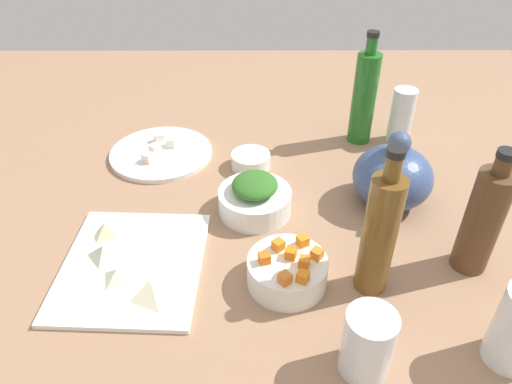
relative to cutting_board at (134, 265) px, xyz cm
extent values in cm
cube|color=#9B7456|center=(-16.27, 22.34, -2.00)|extent=(190.00, 190.00, 3.00)
cube|color=white|center=(0.00, 0.00, 0.00)|extent=(29.74, 26.26, 1.00)
cylinder|color=white|center=(-38.38, -0.77, 0.10)|extent=(24.96, 24.96, 1.20)
cylinder|color=white|center=(-16.56, 22.72, 2.06)|extent=(15.13, 15.13, 5.12)
cylinder|color=white|center=(3.71, 27.92, 2.11)|extent=(13.97, 13.97, 5.22)
cylinder|color=white|center=(-33.02, 21.40, 1.32)|extent=(9.20, 9.20, 3.65)
ellipsoid|color=#384D7C|center=(-19.59, 51.06, 5.87)|extent=(16.65, 16.51, 12.75)
sphere|color=#3F5170|center=(-19.59, 51.06, 14.11)|extent=(4.66, 4.66, 4.66)
cylinder|color=#384D7C|center=(-12.52, 51.06, 7.47)|extent=(5.38, 2.00, 3.93)
cylinder|color=#52361E|center=(-0.56, 61.38, 9.56)|extent=(6.27, 6.27, 20.12)
cylinder|color=#52361E|center=(-0.56, 61.38, 21.19)|extent=(2.82, 2.82, 3.13)
cylinder|color=black|center=(-0.56, 61.38, 23.35)|extent=(3.14, 3.14, 1.20)
cylinder|color=brown|center=(4.36, 42.41, 10.74)|extent=(5.63, 5.63, 22.47)
cylinder|color=brown|center=(4.36, 42.41, 24.08)|extent=(2.53, 2.53, 4.21)
cylinder|color=black|center=(4.36, 42.41, 26.79)|extent=(2.82, 2.82, 1.20)
cylinder|color=#206821|center=(-45.94, 49.27, 10.93)|extent=(5.86, 5.86, 22.86)
cylinder|color=#206821|center=(-45.94, 49.27, 24.39)|extent=(2.64, 2.64, 4.05)
cylinder|color=black|center=(-45.94, 49.27, 27.02)|extent=(2.93, 2.93, 1.20)
cylinder|color=white|center=(-45.55, 59.27, 6.55)|extent=(5.81, 5.81, 14.11)
cylinder|color=white|center=(20.57, 38.26, 5.10)|extent=(7.39, 7.39, 11.19)
cube|color=orange|center=(3.98, 23.94, 5.62)|extent=(2.23, 2.23, 1.80)
cube|color=orange|center=(2.85, 28.47, 5.62)|extent=(2.28, 2.28, 1.80)
cube|color=orange|center=(4.94, 30.61, 5.62)|extent=(2.22, 2.22, 1.80)
cube|color=orange|center=(3.00, 32.92, 5.62)|extent=(2.53, 2.53, 1.80)
cube|color=orange|center=(-0.30, 30.76, 5.62)|extent=(2.42, 2.42, 1.80)
cube|color=orange|center=(0.77, 26.43, 5.62)|extent=(2.54, 2.54, 1.80)
cube|color=orange|center=(8.61, 27.16, 5.62)|extent=(2.54, 2.54, 1.80)
cube|color=orange|center=(8.28, 30.09, 5.62)|extent=(2.44, 2.44, 1.80)
ellipsoid|color=#316A24|center=(-16.56, 22.72, 6.30)|extent=(11.40, 10.84, 3.37)
cube|color=#EEF3CE|center=(-37.74, -1.98, 1.80)|extent=(3.11, 3.11, 2.20)
cube|color=silver|center=(-40.73, 1.57, 1.80)|extent=(2.59, 2.59, 2.20)
cube|color=white|center=(-43.16, -1.88, 1.80)|extent=(2.91, 2.91, 2.20)
cube|color=#FADFC9|center=(-33.66, -2.99, 1.80)|extent=(2.95, 2.95, 2.20)
pyramid|color=beige|center=(3.66, -1.62, 1.58)|extent=(6.41, 6.16, 2.16)
pyramid|color=beige|center=(-1.64, -5.19, 1.95)|extent=(5.40, 5.84, 2.89)
pyramid|color=beige|center=(7.63, 5.23, 1.58)|extent=(7.55, 7.57, 2.16)
pyramid|color=beige|center=(-7.82, -6.41, 2.01)|extent=(5.48, 5.38, 3.02)
camera|label=1|loc=(61.88, 22.10, 62.44)|focal=33.45mm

